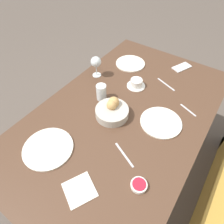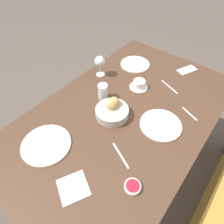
{
  "view_description": "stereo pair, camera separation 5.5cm",
  "coord_description": "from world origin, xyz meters",
  "px_view_note": "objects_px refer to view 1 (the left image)",
  "views": [
    {
      "loc": [
        0.74,
        0.42,
        1.66
      ],
      "look_at": [
        0.07,
        -0.05,
        0.77
      ],
      "focal_mm": 32.0,
      "sensor_mm": 36.0,
      "label": 1
    },
    {
      "loc": [
        0.7,
        0.46,
        1.66
      ],
      "look_at": [
        0.07,
        -0.05,
        0.77
      ],
      "focal_mm": 32.0,
      "sensor_mm": 36.0,
      "label": 2
    }
  ],
  "objects_px": {
    "fork_silver": "(166,84)",
    "plate_near_right": "(48,148)",
    "spoon_coffee": "(188,110)",
    "jam_bowl_berry": "(139,185)",
    "water_tumbler": "(101,92)",
    "coffee_cup": "(136,83)",
    "knife_silver": "(124,155)",
    "plate_near_left": "(130,63)",
    "wine_glass": "(96,63)",
    "cell_phone": "(182,67)",
    "plate_far_center": "(161,122)",
    "bread_basket": "(112,111)",
    "napkin": "(80,190)"
  },
  "relations": [
    {
      "from": "bread_basket",
      "to": "coffee_cup",
      "type": "bearing_deg",
      "value": -177.28
    },
    {
      "from": "knife_silver",
      "to": "napkin",
      "type": "bearing_deg",
      "value": -14.68
    },
    {
      "from": "water_tumbler",
      "to": "fork_silver",
      "type": "distance_m",
      "value": 0.48
    },
    {
      "from": "spoon_coffee",
      "to": "jam_bowl_berry",
      "type": "bearing_deg",
      "value": -1.63
    },
    {
      "from": "bread_basket",
      "to": "wine_glass",
      "type": "distance_m",
      "value": 0.42
    },
    {
      "from": "bread_basket",
      "to": "cell_phone",
      "type": "relative_size",
      "value": 1.21
    },
    {
      "from": "bread_basket",
      "to": "plate_far_center",
      "type": "relative_size",
      "value": 0.82
    },
    {
      "from": "plate_near_right",
      "to": "spoon_coffee",
      "type": "height_order",
      "value": "plate_near_right"
    },
    {
      "from": "plate_far_center",
      "to": "spoon_coffee",
      "type": "bearing_deg",
      "value": 153.02
    },
    {
      "from": "wine_glass",
      "to": "knife_silver",
      "type": "bearing_deg",
      "value": 49.41
    },
    {
      "from": "bread_basket",
      "to": "fork_silver",
      "type": "xyz_separation_m",
      "value": [
        -0.46,
        0.15,
        -0.04
      ]
    },
    {
      "from": "spoon_coffee",
      "to": "napkin",
      "type": "bearing_deg",
      "value": -16.72
    },
    {
      "from": "plate_near_right",
      "to": "fork_silver",
      "type": "bearing_deg",
      "value": 160.9
    },
    {
      "from": "plate_far_center",
      "to": "jam_bowl_berry",
      "type": "xyz_separation_m",
      "value": [
        0.41,
        0.08,
        0.01
      ]
    },
    {
      "from": "jam_bowl_berry",
      "to": "napkin",
      "type": "bearing_deg",
      "value": -51.43
    },
    {
      "from": "coffee_cup",
      "to": "spoon_coffee",
      "type": "distance_m",
      "value": 0.39
    },
    {
      "from": "cell_phone",
      "to": "spoon_coffee",
      "type": "bearing_deg",
      "value": 26.26
    },
    {
      "from": "water_tumbler",
      "to": "coffee_cup",
      "type": "relative_size",
      "value": 0.84
    },
    {
      "from": "jam_bowl_berry",
      "to": "knife_silver",
      "type": "distance_m",
      "value": 0.18
    },
    {
      "from": "plate_far_center",
      "to": "wine_glass",
      "type": "height_order",
      "value": "wine_glass"
    },
    {
      "from": "spoon_coffee",
      "to": "cell_phone",
      "type": "xyz_separation_m",
      "value": [
        -0.42,
        -0.2,
        0.0
      ]
    },
    {
      "from": "plate_near_left",
      "to": "spoon_coffee",
      "type": "bearing_deg",
      "value": 68.02
    },
    {
      "from": "plate_near_right",
      "to": "knife_silver",
      "type": "bearing_deg",
      "value": 119.4
    },
    {
      "from": "jam_bowl_berry",
      "to": "plate_near_right",
      "type": "bearing_deg",
      "value": -78.75
    },
    {
      "from": "plate_near_right",
      "to": "cell_phone",
      "type": "bearing_deg",
      "value": 164.41
    },
    {
      "from": "water_tumbler",
      "to": "spoon_coffee",
      "type": "bearing_deg",
      "value": 113.54
    },
    {
      "from": "bread_basket",
      "to": "plate_near_left",
      "type": "distance_m",
      "value": 0.56
    },
    {
      "from": "jam_bowl_berry",
      "to": "fork_silver",
      "type": "xyz_separation_m",
      "value": [
        -0.76,
        -0.2,
        -0.01
      ]
    },
    {
      "from": "plate_far_center",
      "to": "knife_silver",
      "type": "height_order",
      "value": "plate_far_center"
    },
    {
      "from": "knife_silver",
      "to": "napkin",
      "type": "relative_size",
      "value": 0.87
    },
    {
      "from": "bread_basket",
      "to": "knife_silver",
      "type": "xyz_separation_m",
      "value": [
        0.2,
        0.21,
        -0.04
      ]
    },
    {
      "from": "coffee_cup",
      "to": "spoon_coffee",
      "type": "relative_size",
      "value": 1.08
    },
    {
      "from": "jam_bowl_berry",
      "to": "spoon_coffee",
      "type": "distance_m",
      "value": 0.6
    },
    {
      "from": "coffee_cup",
      "to": "knife_silver",
      "type": "height_order",
      "value": "coffee_cup"
    },
    {
      "from": "knife_silver",
      "to": "coffee_cup",
      "type": "bearing_deg",
      "value": -156.16
    },
    {
      "from": "plate_far_center",
      "to": "spoon_coffee",
      "type": "height_order",
      "value": "plate_far_center"
    },
    {
      "from": "plate_far_center",
      "to": "cell_phone",
      "type": "xyz_separation_m",
      "value": [
        -0.61,
        -0.11,
        -0.0
      ]
    },
    {
      "from": "bread_basket",
      "to": "jam_bowl_berry",
      "type": "bearing_deg",
      "value": 50.14
    },
    {
      "from": "plate_near_left",
      "to": "fork_silver",
      "type": "distance_m",
      "value": 0.35
    },
    {
      "from": "bread_basket",
      "to": "water_tumbler",
      "type": "height_order",
      "value": "water_tumbler"
    },
    {
      "from": "plate_near_left",
      "to": "wine_glass",
      "type": "bearing_deg",
      "value": -25.84
    },
    {
      "from": "plate_near_left",
      "to": "wine_glass",
      "type": "height_order",
      "value": "wine_glass"
    },
    {
      "from": "fork_silver",
      "to": "plate_near_right",
      "type": "bearing_deg",
      "value": -19.1
    },
    {
      "from": "wine_glass",
      "to": "napkin",
      "type": "height_order",
      "value": "wine_glass"
    },
    {
      "from": "wine_glass",
      "to": "knife_silver",
      "type": "relative_size",
      "value": 1.0
    },
    {
      "from": "cell_phone",
      "to": "wine_glass",
      "type": "bearing_deg",
      "value": -46.86
    },
    {
      "from": "fork_silver",
      "to": "napkin",
      "type": "relative_size",
      "value": 0.89
    },
    {
      "from": "bread_basket",
      "to": "plate_near_right",
      "type": "height_order",
      "value": "bread_basket"
    },
    {
      "from": "bread_basket",
      "to": "napkin",
      "type": "distance_m",
      "value": 0.49
    },
    {
      "from": "plate_near_left",
      "to": "water_tumbler",
      "type": "relative_size",
      "value": 2.12
    }
  ]
}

